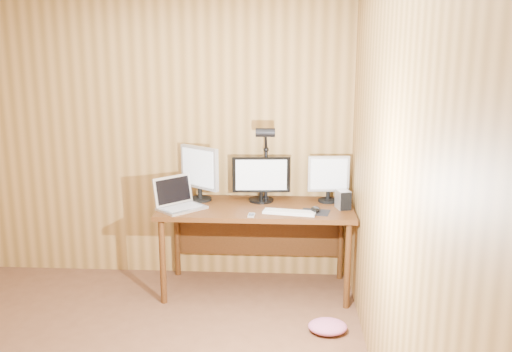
# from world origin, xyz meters

# --- Properties ---
(room_shell) EXTENTS (4.00, 4.00, 4.00)m
(room_shell) POSITION_xyz_m (0.00, 0.00, 1.25)
(room_shell) COLOR brown
(room_shell) RESTS_ON ground
(desk) EXTENTS (1.60, 0.70, 0.75)m
(desk) POSITION_xyz_m (0.93, 1.70, 0.63)
(desk) COLOR #46250E
(desk) RESTS_ON floor
(monitor_center) EXTENTS (0.49, 0.22, 0.39)m
(monitor_center) POSITION_xyz_m (0.96, 1.79, 0.95)
(monitor_center) COLOR black
(monitor_center) RESTS_ON desk
(monitor_left) EXTENTS (0.36, 0.28, 0.47)m
(monitor_left) POSITION_xyz_m (0.43, 1.79, 1.01)
(monitor_left) COLOR black
(monitor_left) RESTS_ON desk
(monitor_right) EXTENTS (0.35, 0.17, 0.40)m
(monitor_right) POSITION_xyz_m (1.53, 1.81, 0.96)
(monitor_right) COLOR black
(monitor_right) RESTS_ON desk
(laptop) EXTENTS (0.45, 0.45, 0.26)m
(laptop) POSITION_xyz_m (0.29, 1.54, 0.81)
(laptop) COLOR silver
(laptop) RESTS_ON desk
(keyboard) EXTENTS (0.43, 0.20, 0.02)m
(keyboard) POSITION_xyz_m (1.20, 1.44, 0.76)
(keyboard) COLOR silver
(keyboard) RESTS_ON desk
(mousepad) EXTENTS (0.26, 0.23, 0.00)m
(mousepad) POSITION_xyz_m (1.41, 1.48, 0.75)
(mousepad) COLOR black
(mousepad) RESTS_ON desk
(mouse) EXTENTS (0.10, 0.13, 0.04)m
(mouse) POSITION_xyz_m (1.41, 1.48, 0.77)
(mouse) COLOR black
(mouse) RESTS_ON mousepad
(hard_drive) EXTENTS (0.13, 0.16, 0.15)m
(hard_drive) POSITION_xyz_m (1.64, 1.60, 0.83)
(hard_drive) COLOR silver
(hard_drive) RESTS_ON desk
(phone) EXTENTS (0.06, 0.10, 0.01)m
(phone) POSITION_xyz_m (0.91, 1.35, 0.76)
(phone) COLOR silver
(phone) RESTS_ON desk
(speaker) EXTENTS (0.05, 0.05, 0.11)m
(speaker) POSITION_xyz_m (1.63, 1.74, 0.81)
(speaker) COLOR black
(speaker) RESTS_ON desk
(desk_lamp) EXTENTS (0.16, 0.23, 0.69)m
(desk_lamp) POSITION_xyz_m (1.00, 1.75, 1.18)
(desk_lamp) COLOR black
(desk_lamp) RESTS_ON desk
(fabric_pile) EXTENTS (0.34, 0.30, 0.09)m
(fabric_pile) POSITION_xyz_m (1.49, 0.93, 0.05)
(fabric_pile) COLOR #CB628D
(fabric_pile) RESTS_ON floor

